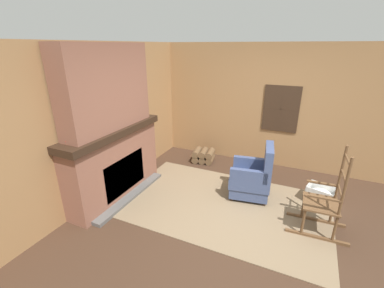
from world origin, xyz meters
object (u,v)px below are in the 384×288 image
rocking_chair (324,205)px  storage_case (114,122)px  laundry_basket (321,195)px  oil_lamp_vase (68,137)px  firewood_stack (203,156)px  armchair (253,178)px

rocking_chair → storage_case: size_ratio=5.81×
laundry_basket → oil_lamp_vase: oil_lamp_vase is taller
laundry_basket → storage_case: (-3.27, -1.05, 1.13)m
firewood_stack → laundry_basket: size_ratio=1.05×
rocking_chair → oil_lamp_vase: 3.58m
laundry_basket → firewood_stack: bearing=163.6°
firewood_stack → oil_lamp_vase: size_ratio=2.14×
rocking_chair → firewood_stack: (-2.36, 1.46, -0.28)m
armchair → storage_case: 2.49m
laundry_basket → storage_case: bearing=-162.2°
armchair → oil_lamp_vase: 2.91m
rocking_chair → storage_case: storage_case is taller
armchair → storage_case: (-2.19, -0.77, 0.92)m
rocking_chair → oil_lamp_vase: size_ratio=5.11×
armchair → oil_lamp_vase: size_ratio=3.95×
armchair → storage_case: storage_case is taller
laundry_basket → storage_case: size_ratio=2.31×
laundry_basket → rocking_chair: bearing=-91.0°
laundry_basket → armchair: bearing=-165.2°
firewood_stack → armchair: bearing=-37.2°
oil_lamp_vase → storage_case: oil_lamp_vase is taller
armchair → firewood_stack: bearing=-46.3°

